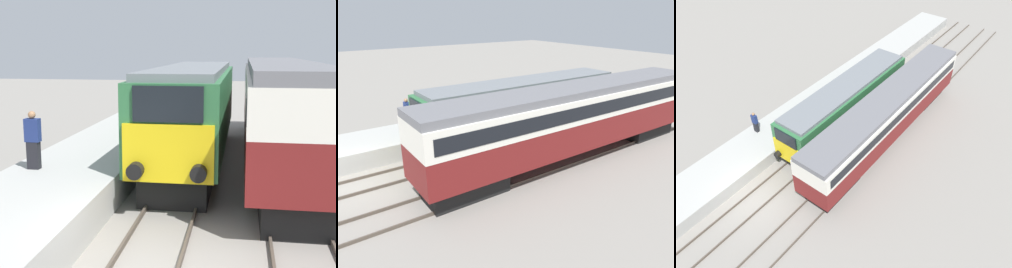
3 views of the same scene
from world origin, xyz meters
The scene contains 6 objects.
platform_left centered at (-3.30, 8.00, 0.50)m, with size 3.50×50.00×1.01m.
rails_near_track centered at (0.00, 5.00, 0.07)m, with size 1.51×60.00×0.14m.
rails_far_track centered at (3.40, 5.00, 0.07)m, with size 1.50×60.00×0.14m.
locomotive centered at (0.00, 9.90, 2.17)m, with size 2.70×13.58×3.90m.
passenger_carriage centered at (3.40, 10.59, 2.47)m, with size 2.75×17.70×4.08m.
person_on_platform centered at (-4.20, 4.14, 1.88)m, with size 0.44×0.26×1.75m.
Camera 1 is at (1.94, -8.70, 4.55)m, focal length 50.00 mm.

